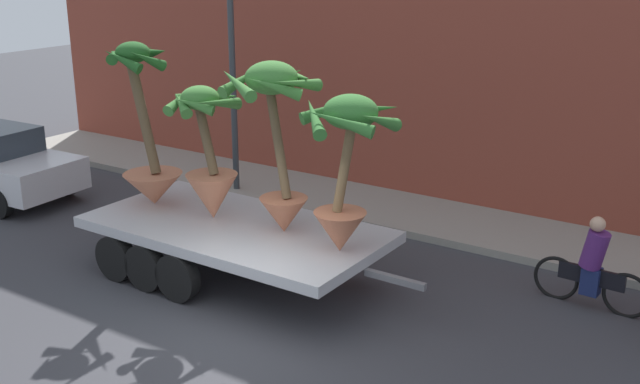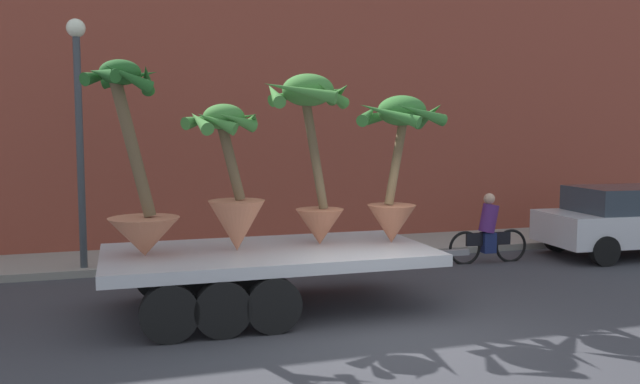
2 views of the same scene
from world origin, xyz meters
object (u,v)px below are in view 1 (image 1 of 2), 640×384
(flatbed_trailer, at_px, (225,233))
(potted_palm_middle, at_px, (148,148))
(cyclist, at_px, (593,268))
(potted_palm_front, at_px, (276,133))
(potted_palm_extra, at_px, (345,167))
(street_lamp, at_px, (232,53))
(potted_palm_rear, at_px, (208,161))

(flatbed_trailer, xyz_separation_m, potted_palm_middle, (-1.75, 0.02, 1.26))
(potted_palm_middle, bearing_deg, cyclist, 16.54)
(potted_palm_middle, xyz_separation_m, potted_palm_front, (2.76, 0.13, 0.61))
(potted_palm_extra, relative_size, cyclist, 1.33)
(potted_palm_front, distance_m, cyclist, 5.39)
(cyclist, bearing_deg, street_lamp, 170.67)
(potted_palm_rear, relative_size, potted_palm_middle, 0.79)
(street_lamp, bearing_deg, potted_palm_front, -42.69)
(potted_palm_middle, bearing_deg, potted_palm_rear, 0.17)
(flatbed_trailer, bearing_deg, street_lamp, 127.08)
(potted_palm_extra, height_order, street_lamp, street_lamp)
(potted_palm_middle, bearing_deg, street_lamp, 104.85)
(potted_palm_middle, bearing_deg, flatbed_trailer, -0.58)
(potted_palm_extra, xyz_separation_m, street_lamp, (-5.10, 3.60, 0.90))
(potted_palm_rear, bearing_deg, street_lamp, 123.66)
(flatbed_trailer, height_order, potted_palm_middle, potted_palm_middle)
(flatbed_trailer, distance_m, potted_palm_front, 2.13)
(flatbed_trailer, bearing_deg, potted_palm_rear, 176.26)
(flatbed_trailer, xyz_separation_m, potted_palm_front, (1.01, 0.15, 1.87))
(flatbed_trailer, xyz_separation_m, cyclist, (5.59, 2.20, -0.09))
(potted_palm_front, height_order, potted_palm_extra, potted_palm_front)
(flatbed_trailer, bearing_deg, potted_palm_middle, 179.42)
(potted_palm_middle, height_order, cyclist, potted_palm_middle)
(flatbed_trailer, distance_m, potted_palm_rear, 1.27)
(potted_palm_extra, distance_m, cyclist, 4.23)
(potted_palm_rear, xyz_separation_m, potted_palm_extra, (2.74, -0.07, 0.35))
(cyclist, bearing_deg, potted_palm_rear, -159.84)
(cyclist, bearing_deg, flatbed_trailer, -158.55)
(potted_palm_rear, height_order, street_lamp, street_lamp)
(cyclist, bearing_deg, potted_palm_extra, -144.82)
(potted_palm_rear, bearing_deg, potted_palm_front, 5.25)
(cyclist, height_order, street_lamp, street_lamp)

